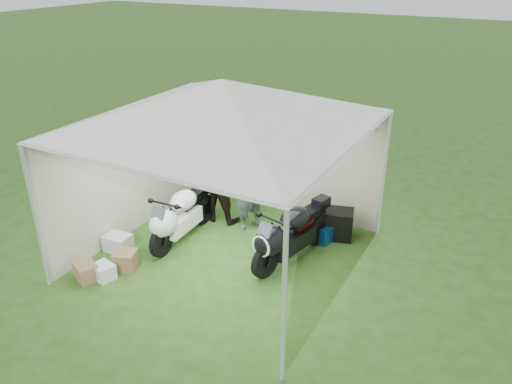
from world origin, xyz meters
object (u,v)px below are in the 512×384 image
crate_2 (103,272)px  person_blue_jacket (249,188)px  paddock_stand (320,234)px  person_dark_jacket (219,179)px  motorcycle_white (179,215)px  equipment_box (338,224)px  canopy_tent (224,107)px  crate_3 (86,271)px  crate_1 (126,260)px  crate_0 (118,243)px  motorcycle_black (289,233)px

crate_2 → person_blue_jacket: bearing=64.8°
paddock_stand → person_dark_jacket: person_dark_jacket is taller
motorcycle_white → equipment_box: bearing=28.7°
canopy_tent → crate_3: size_ratio=13.93×
motorcycle_white → crate_1: motorcycle_white is taller
crate_3 → crate_1: bearing=56.3°
motorcycle_white → person_dark_jacket: size_ratio=1.11×
crate_3 → paddock_stand: bearing=45.4°
person_dark_jacket → crate_2: bearing=73.5°
motorcycle_white → paddock_stand: size_ratio=4.67×
person_blue_jacket → crate_0: 2.47m
motorcycle_black → equipment_box: size_ratio=3.64×
motorcycle_black → motorcycle_white: bearing=-157.8°
person_dark_jacket → crate_3: 2.89m
crate_2 → motorcycle_black: bearing=38.0°
person_dark_jacket → crate_2: 2.71m
paddock_stand → crate_1: crate_1 is taller
motorcycle_white → crate_2: bearing=-106.2°
canopy_tent → crate_2: size_ratio=16.85×
canopy_tent → person_blue_jacket: size_ratio=3.56×
crate_0 → motorcycle_black: bearing=21.6°
equipment_box → crate_1: 3.71m
person_blue_jacket → motorcycle_black: bearing=83.1°
person_dark_jacket → canopy_tent: bearing=123.7°
motorcycle_black → person_blue_jacket: (-1.15, 0.71, 0.26)m
canopy_tent → person_dark_jacket: canopy_tent is taller
person_dark_jacket → crate_0: size_ratio=3.93×
crate_3 → motorcycle_black: bearing=37.3°
crate_1 → crate_2: crate_1 is taller
motorcycle_black → person_blue_jacket: size_ratio=1.21×
person_blue_jacket → crate_1: bearing=-2.0°
equipment_box → crate_1: size_ratio=1.55×
crate_2 → crate_1: bearing=73.5°
motorcycle_black → crate_1: motorcycle_black is taller
motorcycle_black → person_dark_jacket: (-1.80, 0.73, 0.31)m
motorcycle_black → crate_3: size_ratio=4.72×
motorcycle_black → person_dark_jacket: 1.97m
motorcycle_white → canopy_tent: bearing=-3.3°
equipment_box → crate_0: size_ratio=1.23×
person_dark_jacket → crate_1: 2.32m
canopy_tent → crate_1: bearing=-138.1°
paddock_stand → motorcycle_black: bearing=-103.5°
paddock_stand → person_dark_jacket: 2.13m
equipment_box → person_dark_jacket: bearing=-169.3°
crate_3 → person_dark_jacket: bearing=73.9°
crate_1 → crate_3: bearing=-123.7°
canopy_tent → person_blue_jacket: 2.06m
person_blue_jacket → crate_0: size_ratio=3.70×
person_blue_jacket → paddock_stand: bearing=121.1°
crate_1 → person_blue_jacket: bearing=63.3°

